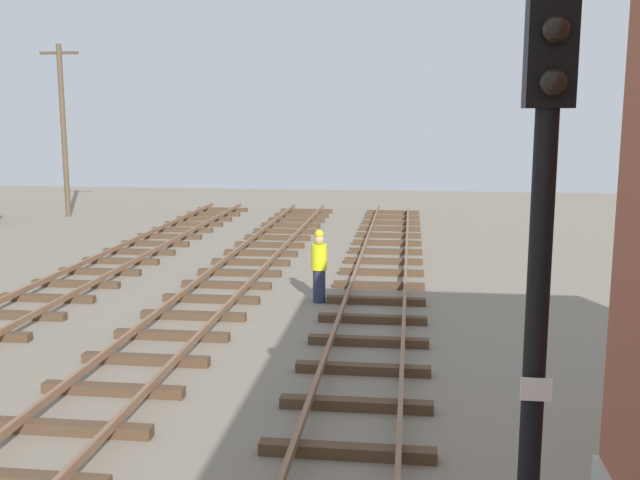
{
  "coord_description": "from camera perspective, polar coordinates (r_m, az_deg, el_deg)",
  "views": [
    {
      "loc": [
        2.26,
        -2.0,
        4.76
      ],
      "look_at": [
        0.2,
        14.65,
        1.86
      ],
      "focal_mm": 41.22,
      "sensor_mm": 36.0,
      "label": 1
    }
  ],
  "objects": [
    {
      "name": "signal_mast",
      "position": [
        5.91,
        16.73,
        -1.21
      ],
      "size": [
        0.36,
        0.4,
        5.9
      ],
      "color": "black",
      "rests_on": "ground"
    },
    {
      "name": "track_worker_foreground",
      "position": [
        18.62,
        -0.05,
        -2.07
      ],
      "size": [
        0.4,
        0.4,
        1.87
      ],
      "color": "#262D4C",
      "rests_on": "ground"
    },
    {
      "name": "utility_pole_far",
      "position": [
        36.02,
        -19.3,
        8.24
      ],
      "size": [
        1.8,
        0.24,
        7.85
      ],
      "color": "brown",
      "rests_on": "ground"
    }
  ]
}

